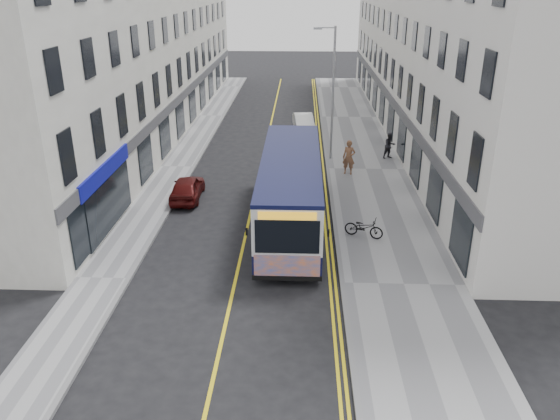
# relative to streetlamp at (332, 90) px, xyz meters

# --- Properties ---
(ground) EXTENTS (140.00, 140.00, 0.00)m
(ground) POSITION_rel_streetlamp_xyz_m (-4.17, -14.00, -4.38)
(ground) COLOR black
(ground) RESTS_ON ground
(pavement_east) EXTENTS (4.50, 64.00, 0.12)m
(pavement_east) POSITION_rel_streetlamp_xyz_m (2.08, -2.00, -4.32)
(pavement_east) COLOR #939396
(pavement_east) RESTS_ON ground
(pavement_west) EXTENTS (2.00, 64.00, 0.12)m
(pavement_west) POSITION_rel_streetlamp_xyz_m (-9.17, -2.00, -4.32)
(pavement_west) COLOR #939396
(pavement_west) RESTS_ON ground
(kerb_east) EXTENTS (0.18, 64.00, 0.13)m
(kerb_east) POSITION_rel_streetlamp_xyz_m (-0.17, -2.00, -4.32)
(kerb_east) COLOR slate
(kerb_east) RESTS_ON ground
(kerb_west) EXTENTS (0.18, 64.00, 0.13)m
(kerb_west) POSITION_rel_streetlamp_xyz_m (-8.17, -2.00, -4.32)
(kerb_west) COLOR slate
(kerb_west) RESTS_ON ground
(road_centre_line) EXTENTS (0.12, 64.00, 0.01)m
(road_centre_line) POSITION_rel_streetlamp_xyz_m (-4.17, -2.00, -4.38)
(road_centre_line) COLOR yellow
(road_centre_line) RESTS_ON ground
(road_dbl_yellow_inner) EXTENTS (0.10, 64.00, 0.01)m
(road_dbl_yellow_inner) POSITION_rel_streetlamp_xyz_m (-0.62, -2.00, -4.38)
(road_dbl_yellow_inner) COLOR yellow
(road_dbl_yellow_inner) RESTS_ON ground
(road_dbl_yellow_outer) EXTENTS (0.10, 64.00, 0.01)m
(road_dbl_yellow_outer) POSITION_rel_streetlamp_xyz_m (-0.42, -2.00, -4.38)
(road_dbl_yellow_outer) COLOR yellow
(road_dbl_yellow_outer) RESTS_ON ground
(terrace_east) EXTENTS (6.00, 46.00, 13.00)m
(terrace_east) POSITION_rel_streetlamp_xyz_m (7.33, 7.00, 2.12)
(terrace_east) COLOR silver
(terrace_east) RESTS_ON ground
(terrace_west) EXTENTS (6.00, 46.00, 13.00)m
(terrace_west) POSITION_rel_streetlamp_xyz_m (-13.17, 7.00, 2.12)
(terrace_west) COLOR white
(terrace_west) RESTS_ON ground
(streetlamp) EXTENTS (1.32, 0.18, 8.00)m
(streetlamp) POSITION_rel_streetlamp_xyz_m (0.00, 0.00, 0.00)
(streetlamp) COLOR #9B9DA3
(streetlamp) RESTS_ON ground
(city_bus) EXTENTS (2.62, 11.24, 3.26)m
(city_bus) POSITION_rel_streetlamp_xyz_m (-2.22, -9.89, -2.60)
(city_bus) COLOR black
(city_bus) RESTS_ON ground
(bicycle) EXTENTS (1.80, 1.15, 0.89)m
(bicycle) POSITION_rel_streetlamp_xyz_m (0.99, -11.29, -3.82)
(bicycle) COLOR black
(bicycle) RESTS_ON pavement_east
(pedestrian_near) EXTENTS (0.80, 0.62, 1.96)m
(pedestrian_near) POSITION_rel_streetlamp_xyz_m (0.95, -2.94, -3.28)
(pedestrian_near) COLOR brown
(pedestrian_near) RESTS_ON pavement_east
(pedestrian_far) EXTENTS (0.97, 0.90, 1.61)m
(pedestrian_far) POSITION_rel_streetlamp_xyz_m (3.72, 0.13, -3.46)
(pedestrian_far) COLOR black
(pedestrian_far) RESTS_ON pavement_east
(car_white) EXTENTS (1.77, 3.98, 1.27)m
(car_white) POSITION_rel_streetlamp_xyz_m (-1.61, 6.91, -3.75)
(car_white) COLOR white
(car_white) RESTS_ON ground
(car_maroon) EXTENTS (1.53, 3.62, 1.22)m
(car_maroon) POSITION_rel_streetlamp_xyz_m (-7.57, -6.88, -3.77)
(car_maroon) COLOR #490D0C
(car_maroon) RESTS_ON ground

